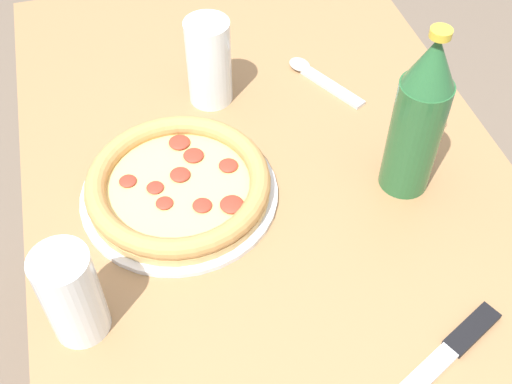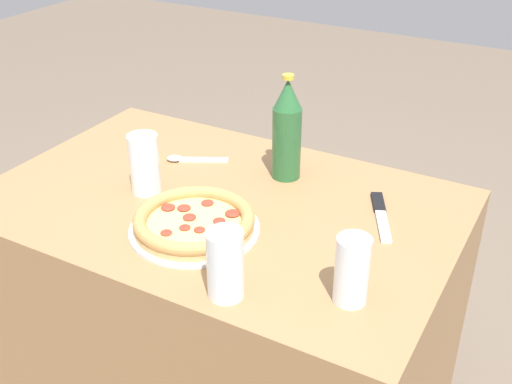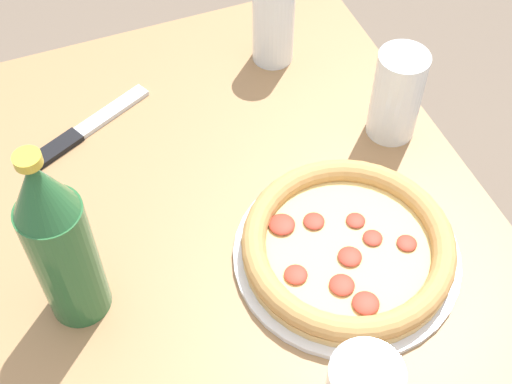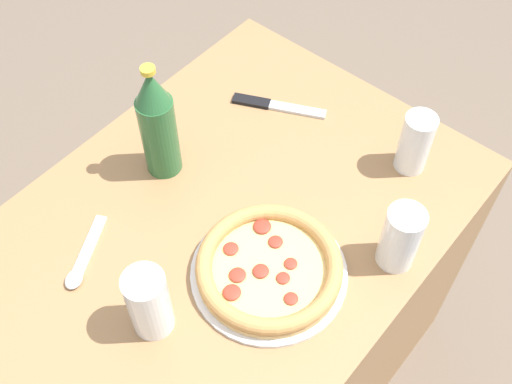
{
  "view_description": "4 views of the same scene",
  "coord_description": "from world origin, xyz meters",
  "views": [
    {
      "loc": [
        -0.61,
        0.18,
        1.38
      ],
      "look_at": [
        -0.09,
        0.04,
        0.77
      ],
      "focal_mm": 45.0,
      "sensor_mm": 36.0,
      "label": 1
    },
    {
      "loc": [
        -0.68,
        1.04,
        1.43
      ],
      "look_at": [
        -0.12,
        0.05,
        0.79
      ],
      "focal_mm": 45.0,
      "sensor_mm": 36.0,
      "label": 2
    },
    {
      "loc": [
        0.37,
        -0.14,
        1.43
      ],
      "look_at": [
        -0.12,
        0.05,
        0.76
      ],
      "focal_mm": 50.0,
      "sensor_mm": 36.0,
      "label": 3
    },
    {
      "loc": [
        0.41,
        0.46,
        1.68
      ],
      "look_at": [
        -0.13,
        0.01,
        0.74
      ],
      "focal_mm": 45.0,
      "sensor_mm": 36.0,
      "label": 4
    }
  ],
  "objects": [
    {
      "name": "pizza_margherita",
      "position": [
        -0.02,
        0.13,
        0.73
      ],
      "size": [
        0.27,
        0.27,
        0.04
      ],
      "color": "silver",
      "rests_on": "table"
    },
    {
      "name": "glass_orange_juice",
      "position": [
        -0.19,
        0.28,
        0.77
      ],
      "size": [
        0.07,
        0.07,
        0.13
      ],
      "color": "white",
      "rests_on": "table"
    },
    {
      "name": "glass_water",
      "position": [
        -0.39,
        0.19,
        0.77
      ],
      "size": [
        0.06,
        0.06,
        0.13
      ],
      "color": "white",
      "rests_on": "table"
    },
    {
      "name": "beer_bottle",
      "position": [
        -0.08,
        -0.18,
        0.83
      ],
      "size": [
        0.07,
        0.07,
        0.25
      ],
      "color": "#286033",
      "rests_on": "table"
    },
    {
      "name": "knife",
      "position": [
        -0.34,
        -0.11,
        0.72
      ],
      "size": [
        0.11,
        0.19,
        0.01
      ],
      "color": "black",
      "rests_on": "table"
    }
  ]
}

